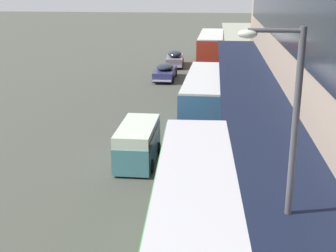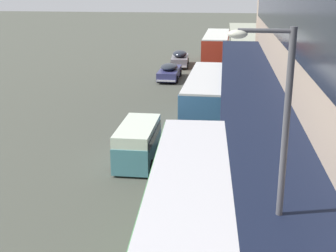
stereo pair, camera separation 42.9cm
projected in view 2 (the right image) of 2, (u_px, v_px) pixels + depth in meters
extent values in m
cube|color=#366798|center=(207.00, 100.00, 28.83)|extent=(2.77, 9.69, 2.76)
cube|color=black|center=(208.00, 94.00, 28.73)|extent=(2.78, 8.92, 1.22)
cube|color=silver|center=(208.00, 77.00, 28.40)|extent=(2.67, 9.68, 0.12)
cube|color=black|center=(213.00, 67.00, 33.05)|extent=(1.22, 0.10, 0.36)
cylinder|color=black|center=(193.00, 105.00, 32.46)|extent=(0.28, 1.01, 1.00)
cylinder|color=black|center=(228.00, 106.00, 32.11)|extent=(0.28, 1.01, 1.00)
cylinder|color=black|center=(182.00, 133.00, 26.57)|extent=(0.28, 1.01, 1.00)
cylinder|color=black|center=(225.00, 135.00, 26.23)|extent=(0.28, 1.01, 1.00)
cube|color=#AD2E1C|center=(216.00, 49.00, 49.07)|extent=(2.77, 10.46, 2.89)
cube|color=black|center=(216.00, 45.00, 48.97)|extent=(2.78, 9.63, 1.27)
cube|color=silver|center=(217.00, 34.00, 48.62)|extent=(2.67, 10.46, 0.12)
cube|color=black|center=(219.00, 32.00, 53.65)|extent=(1.25, 0.09, 0.36)
cylinder|color=black|center=(206.00, 55.00, 52.97)|extent=(0.28, 1.01, 1.00)
cylinder|color=black|center=(228.00, 56.00, 52.63)|extent=(0.28, 1.01, 1.00)
cylinder|color=black|center=(202.00, 66.00, 46.59)|extent=(0.28, 1.01, 1.00)
cylinder|color=black|center=(227.00, 67.00, 46.25)|extent=(0.28, 1.01, 1.00)
cube|color=#448A4D|center=(190.00, 215.00, 14.67)|extent=(2.83, 10.19, 2.92)
cube|color=black|center=(190.00, 205.00, 14.56)|extent=(2.84, 9.39, 1.29)
cube|color=silver|center=(191.00, 170.00, 14.21)|extent=(2.73, 10.19, 0.12)
cube|color=black|center=(195.00, 128.00, 19.14)|extent=(1.24, 0.10, 0.36)
cylinder|color=black|center=(161.00, 201.00, 18.43)|extent=(0.29, 1.01, 1.00)
cylinder|color=black|center=(224.00, 204.00, 18.24)|extent=(0.29, 1.01, 1.00)
cube|color=navy|center=(169.00, 73.00, 42.71)|extent=(1.81, 4.70, 0.75)
ellipsoid|color=#1E232D|center=(169.00, 67.00, 42.30)|extent=(1.57, 2.60, 0.54)
cube|color=silver|center=(173.00, 70.00, 45.04)|extent=(1.65, 0.15, 0.14)
cube|color=silver|center=(166.00, 81.00, 40.53)|extent=(1.65, 0.15, 0.14)
sphere|color=silver|center=(168.00, 68.00, 44.99)|extent=(0.18, 0.18, 0.18)
sphere|color=silver|center=(178.00, 68.00, 44.87)|extent=(0.18, 0.18, 0.18)
cylinder|color=black|center=(162.00, 73.00, 44.28)|extent=(0.15, 0.64, 0.64)
cylinder|color=black|center=(181.00, 73.00, 44.06)|extent=(0.15, 0.64, 0.64)
cylinder|color=black|center=(158.00, 79.00, 41.54)|extent=(0.15, 0.64, 0.64)
cylinder|color=black|center=(177.00, 79.00, 41.32)|extent=(0.15, 0.64, 0.64)
cube|color=gray|center=(180.00, 60.00, 49.14)|extent=(1.88, 4.66, 0.83)
ellipsoid|color=#1E232D|center=(180.00, 54.00, 48.70)|extent=(1.58, 2.59, 0.66)
cube|color=silver|center=(181.00, 59.00, 51.44)|extent=(1.58, 0.20, 0.14)
cube|color=silver|center=(179.00, 67.00, 46.99)|extent=(1.58, 0.20, 0.14)
sphere|color=silver|center=(177.00, 56.00, 51.35)|extent=(0.18, 0.18, 0.18)
sphere|color=silver|center=(185.00, 56.00, 51.29)|extent=(0.18, 0.18, 0.18)
cylinder|color=black|center=(173.00, 61.00, 50.64)|extent=(0.17, 0.65, 0.64)
cylinder|color=black|center=(188.00, 61.00, 50.53)|extent=(0.17, 0.65, 0.64)
cylinder|color=black|center=(171.00, 65.00, 47.93)|extent=(0.17, 0.65, 0.64)
cylinder|color=black|center=(187.00, 66.00, 47.83)|extent=(0.17, 0.65, 0.64)
cube|color=navy|center=(210.00, 78.00, 40.65)|extent=(1.71, 4.79, 0.75)
ellipsoid|color=#1E232D|center=(210.00, 71.00, 40.23)|extent=(1.50, 2.63, 0.62)
cube|color=silver|center=(211.00, 75.00, 43.03)|extent=(1.61, 0.13, 0.14)
cube|color=silver|center=(209.00, 87.00, 38.41)|extent=(1.61, 0.13, 0.14)
sphere|color=silver|center=(206.00, 72.00, 42.97)|extent=(0.18, 0.18, 0.18)
sphere|color=silver|center=(216.00, 72.00, 42.86)|extent=(0.18, 0.18, 0.18)
cylinder|color=black|center=(201.00, 77.00, 42.23)|extent=(0.14, 0.64, 0.64)
cylinder|color=black|center=(220.00, 78.00, 42.04)|extent=(0.14, 0.64, 0.64)
cylinder|color=black|center=(200.00, 84.00, 39.43)|extent=(0.14, 0.64, 0.64)
cylinder|color=black|center=(220.00, 85.00, 39.24)|extent=(0.14, 0.64, 0.64)
cube|color=teal|center=(138.00, 148.00, 23.48)|extent=(1.79, 4.32, 1.29)
cube|color=silver|center=(138.00, 133.00, 23.25)|extent=(1.76, 4.23, 0.83)
cube|color=black|center=(138.00, 135.00, 23.27)|extent=(1.83, 3.89, 0.41)
ellipsoid|color=teal|center=(145.00, 132.00, 25.43)|extent=(1.62, 0.62, 1.11)
cylinder|color=black|center=(126.00, 147.00, 24.90)|extent=(0.17, 0.64, 0.64)
cylinder|color=black|center=(159.00, 148.00, 24.69)|extent=(0.17, 0.64, 0.64)
cylinder|color=black|center=(115.00, 164.00, 22.54)|extent=(0.17, 0.64, 0.64)
cylinder|color=black|center=(151.00, 166.00, 22.33)|extent=(0.17, 0.64, 0.64)
cube|color=#322D20|center=(280.00, 246.00, 13.83)|extent=(0.45, 0.35, 0.70)
cylinder|color=#322D20|center=(289.00, 247.00, 13.72)|extent=(0.10, 0.10, 0.63)
cylinder|color=#322D20|center=(271.00, 243.00, 13.92)|extent=(0.10, 0.10, 0.63)
sphere|color=tan|center=(281.00, 232.00, 13.69)|extent=(0.22, 0.22, 0.22)
cylinder|color=black|center=(281.00, 230.00, 13.67)|extent=(0.33, 0.33, 0.02)
cylinder|color=black|center=(282.00, 228.00, 13.65)|extent=(0.21, 0.21, 0.12)
cylinder|color=#4C4C51|center=(281.00, 190.00, 11.26)|extent=(0.16, 0.16, 7.76)
cylinder|color=#4C4C51|center=(266.00, 31.00, 10.18)|extent=(1.20, 0.10, 0.10)
ellipsoid|color=silver|center=(238.00, 34.00, 10.27)|extent=(0.44, 0.28, 0.20)
cylinder|color=red|center=(272.00, 241.00, 15.81)|extent=(0.20, 0.20, 0.55)
sphere|color=red|center=(273.00, 232.00, 15.71)|extent=(0.18, 0.18, 0.18)
cylinder|color=red|center=(272.00, 238.00, 15.95)|extent=(0.08, 0.10, 0.08)
cylinder|color=red|center=(273.00, 242.00, 15.66)|extent=(0.08, 0.10, 0.08)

